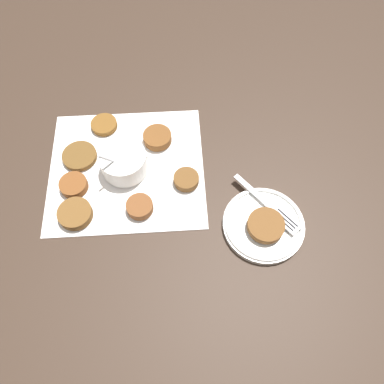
% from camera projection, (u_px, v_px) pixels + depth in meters
% --- Properties ---
extents(ground_plane, '(4.00, 4.00, 0.00)m').
position_uv_depth(ground_plane, '(121.00, 163.00, 0.87)').
color(ground_plane, '#38281E').
extents(napkin, '(0.36, 0.33, 0.00)m').
position_uv_depth(napkin, '(127.00, 168.00, 0.86)').
color(napkin, white).
rests_on(napkin, ground_plane).
extents(sauce_bowl, '(0.11, 0.10, 0.10)m').
position_uv_depth(sauce_bowl, '(124.00, 163.00, 0.84)').
color(sauce_bowl, white).
rests_on(sauce_bowl, napkin).
extents(fritter_0, '(0.07, 0.07, 0.02)m').
position_uv_depth(fritter_0, '(75.00, 214.00, 0.79)').
color(fritter_0, brown).
rests_on(fritter_0, napkin).
extents(fritter_1, '(0.06, 0.06, 0.02)m').
position_uv_depth(fritter_1, '(186.00, 179.00, 0.83)').
color(fritter_1, brown).
rests_on(fritter_1, napkin).
extents(fritter_2, '(0.07, 0.07, 0.02)m').
position_uv_depth(fritter_2, '(157.00, 138.00, 0.89)').
color(fritter_2, brown).
rests_on(fritter_2, napkin).
extents(fritter_3, '(0.06, 0.06, 0.01)m').
position_uv_depth(fritter_3, '(104.00, 125.00, 0.91)').
color(fritter_3, brown).
rests_on(fritter_3, napkin).
extents(fritter_4, '(0.06, 0.06, 0.02)m').
position_uv_depth(fritter_4, '(74.00, 185.00, 0.83)').
color(fritter_4, brown).
rests_on(fritter_4, napkin).
extents(fritter_5, '(0.08, 0.08, 0.01)m').
position_uv_depth(fritter_5, '(80.00, 156.00, 0.87)').
color(fritter_5, brown).
rests_on(fritter_5, napkin).
extents(fritter_6, '(0.06, 0.06, 0.02)m').
position_uv_depth(fritter_6, '(140.00, 207.00, 0.80)').
color(fritter_6, brown).
rests_on(fritter_6, napkin).
extents(serving_plate, '(0.17, 0.17, 0.02)m').
position_uv_depth(serving_plate, '(264.00, 224.00, 0.79)').
color(serving_plate, white).
rests_on(serving_plate, ground_plane).
extents(fritter_on_plate, '(0.08, 0.08, 0.02)m').
position_uv_depth(fritter_on_plate, '(266.00, 225.00, 0.77)').
color(fritter_on_plate, brown).
rests_on(fritter_on_plate, serving_plate).
extents(fork, '(0.13, 0.15, 0.00)m').
position_uv_depth(fork, '(272.00, 209.00, 0.79)').
color(fork, silver).
rests_on(fork, serving_plate).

